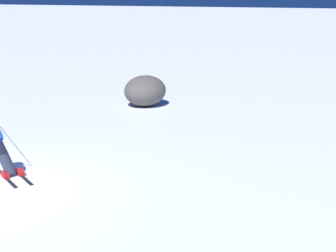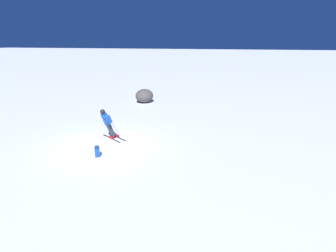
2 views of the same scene
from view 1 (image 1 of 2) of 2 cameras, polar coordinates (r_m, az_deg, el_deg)
exposed_boulder_1 at (r=21.43m, az=-2.34°, el=3.60°), size 1.80×1.53×1.17m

